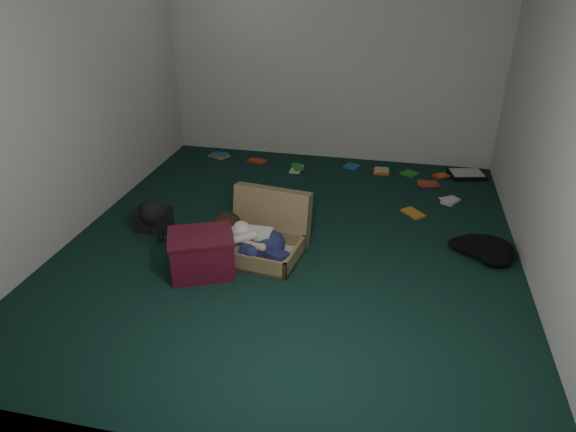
% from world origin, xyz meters
% --- Properties ---
extents(floor, '(4.50, 4.50, 0.00)m').
position_xyz_m(floor, '(0.00, 0.00, 0.00)').
color(floor, '#0F2C25').
rests_on(floor, ground).
extents(wall_back, '(4.50, 0.00, 4.50)m').
position_xyz_m(wall_back, '(0.00, 2.25, 1.30)').
color(wall_back, silver).
rests_on(wall_back, ground).
extents(wall_front, '(4.50, 0.00, 4.50)m').
position_xyz_m(wall_front, '(0.00, -2.25, 1.30)').
color(wall_front, silver).
rests_on(wall_front, ground).
extents(wall_left, '(0.00, 4.50, 4.50)m').
position_xyz_m(wall_left, '(-2.00, 0.00, 1.30)').
color(wall_left, silver).
rests_on(wall_left, ground).
extents(wall_right, '(0.00, 4.50, 4.50)m').
position_xyz_m(wall_right, '(2.00, 0.00, 1.30)').
color(wall_right, silver).
rests_on(wall_right, ground).
extents(suitcase, '(0.80, 0.79, 0.52)m').
position_xyz_m(suitcase, '(-0.21, -0.18, 0.16)').
color(suitcase, olive).
rests_on(suitcase, floor).
extents(person, '(0.75, 0.45, 0.32)m').
position_xyz_m(person, '(-0.28, -0.35, 0.20)').
color(person, silver).
rests_on(person, suitcase).
extents(maroon_bin, '(0.64, 0.58, 0.36)m').
position_xyz_m(maroon_bin, '(-0.62, -0.63, 0.18)').
color(maroon_bin, '#571123').
rests_on(maroon_bin, floor).
extents(backpack, '(0.40, 0.32, 0.24)m').
position_xyz_m(backpack, '(-1.34, -0.04, 0.12)').
color(backpack, black).
rests_on(backpack, floor).
extents(clothing_pile, '(0.51, 0.45, 0.15)m').
position_xyz_m(clothing_pile, '(1.70, 0.11, 0.07)').
color(clothing_pile, black).
rests_on(clothing_pile, floor).
extents(paper_tray, '(0.45, 0.38, 0.06)m').
position_xyz_m(paper_tray, '(1.70, 1.95, 0.03)').
color(paper_tray, black).
rests_on(paper_tray, floor).
extents(book_scatter, '(3.03, 1.36, 0.02)m').
position_xyz_m(book_scatter, '(0.48, 1.67, 0.01)').
color(book_scatter, gold).
rests_on(book_scatter, floor).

